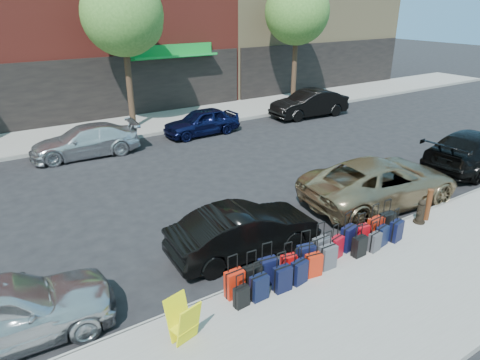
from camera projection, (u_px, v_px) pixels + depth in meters
ground at (220, 198)px, 14.31m from camera, size 120.00×120.00×0.00m
sidewalk_near at (373, 302)px, 9.26m from camera, size 60.00×4.00×0.15m
sidewalk_far at (121, 128)px, 22.00m from camera, size 60.00×4.00×0.15m
curb_near at (310, 259)px, 10.82m from camera, size 60.00×0.08×0.15m
curb_far at (135, 137)px, 20.44m from camera, size 60.00×0.08×0.15m
tree_center at (126, 17)px, 19.87m from camera, size 3.80×3.80×7.27m
tree_right at (299, 14)px, 25.17m from camera, size 3.80×3.80×7.27m
suitcase_front_0 at (235, 284)px, 9.22m from camera, size 0.42×0.23×1.01m
suitcase_front_1 at (253, 278)px, 9.42m from camera, size 0.42×0.25×0.97m
suitcase_front_2 at (268, 271)px, 9.64m from camera, size 0.45×0.29×1.03m
suitcase_front_3 at (289, 265)px, 9.94m from camera, size 0.38×0.25×0.86m
suitcase_front_4 at (306, 257)px, 10.18m from camera, size 0.45×0.31×1.00m
suitcase_front_5 at (321, 249)px, 10.47m from camera, size 0.44×0.25×1.05m
suitcase_front_6 at (336, 247)px, 10.65m from camera, size 0.40×0.27×0.90m
suitcase_front_7 at (348, 238)px, 10.97m from camera, size 0.48×0.32×1.05m
suitcase_front_8 at (361, 235)px, 11.20m from camera, size 0.40×0.25×0.90m
suitcase_front_9 at (375, 229)px, 11.37m from camera, size 0.46×0.28×1.06m
suitcase_front_10 at (387, 223)px, 11.71m from camera, size 0.44×0.26×1.02m
suitcase_back_0 at (241, 297)px, 8.94m from camera, size 0.33×0.21×0.77m
suitcase_back_1 at (259, 287)px, 9.14m from camera, size 0.39×0.23×0.92m
suitcase_back_2 at (282, 279)px, 9.41m from camera, size 0.41×0.25×0.95m
suitcase_back_3 at (299, 272)px, 9.67m from camera, size 0.41×0.27×0.91m
suitcase_back_4 at (314, 265)px, 9.94m from camera, size 0.41×0.28×0.90m
suitcase_back_5 at (328, 257)px, 10.21m from camera, size 0.41×0.25×0.96m
suitcase_back_7 at (359, 246)px, 10.72m from camera, size 0.37×0.22×0.86m
suitcase_back_8 at (375, 242)px, 10.94m from camera, size 0.36×0.24×0.81m
suitcase_back_9 at (382, 236)px, 11.20m from camera, size 0.39×0.26×0.86m
suitcase_back_10 at (396, 231)px, 11.40m from camera, size 0.42×0.29×0.92m
fire_hydrant at (421, 212)px, 12.30m from camera, size 0.37×0.33×0.73m
bollard at (428, 204)px, 12.41m from camera, size 0.18×0.18×0.96m
display_rack at (183, 321)px, 7.97m from camera, size 0.60×0.64×0.88m
car_near_1 at (244, 231)px, 10.96m from camera, size 4.05×1.62×1.31m
car_near_2 at (381, 182)px, 13.72m from camera, size 5.59×3.00×1.49m
car_near_3 at (475, 150)px, 16.59m from camera, size 5.31×2.46×1.50m
car_far_1 at (85, 141)px, 18.03m from camera, size 4.58×2.13×1.29m
car_far_2 at (202, 122)px, 20.90m from camera, size 3.82×1.60×1.29m
car_far_3 at (309, 104)px, 24.15m from camera, size 4.63×1.89×1.49m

